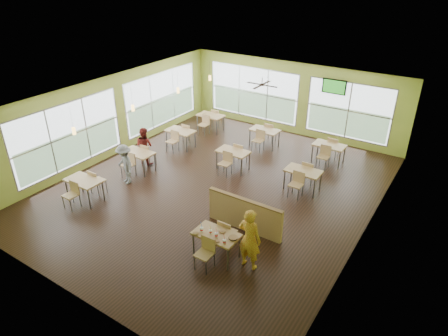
{
  "coord_description": "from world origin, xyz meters",
  "views": [
    {
      "loc": [
        6.74,
        -9.9,
        7.08
      ],
      "look_at": [
        0.63,
        -0.54,
        1.2
      ],
      "focal_mm": 32.0,
      "sensor_mm": 36.0,
      "label": 1
    }
  ],
  "objects": [
    {
      "name": "cup_yellow",
      "position": [
        1.87,
        -3.08,
        0.81
      ],
      "size": [
        0.08,
        0.08,
        0.3
      ],
      "color": "white",
      "rests_on": "main_table"
    },
    {
      "name": "ketchup_cup",
      "position": [
        2.41,
        -3.23,
        0.76
      ],
      "size": [
        0.06,
        0.06,
        0.03
      ],
      "primitive_type": "cylinder",
      "color": "#A22110",
      "rests_on": "main_table"
    },
    {
      "name": "food_basket",
      "position": [
        2.48,
        -2.95,
        0.78
      ],
      "size": [
        0.25,
        0.25,
        0.06
      ],
      "color": "black",
      "rests_on": "main_table"
    },
    {
      "name": "patron_maroon",
      "position": [
        -3.42,
        0.08,
        0.73
      ],
      "size": [
        0.72,
        0.56,
        1.46
      ],
      "primitive_type": "imported",
      "rotation": [
        0.0,
        0.0,
        3.13
      ],
      "color": "maroon",
      "rests_on": "floor"
    },
    {
      "name": "man_plaid",
      "position": [
        2.9,
        -2.85,
        0.86
      ],
      "size": [
        0.64,
        0.43,
        1.73
      ],
      "primitive_type": "imported",
      "rotation": [
        0.0,
        0.0,
        3.12
      ],
      "color": "#D16217",
      "rests_on": "floor"
    },
    {
      "name": "ceiling_fan",
      "position": [
        -0.0,
        3.0,
        2.95
      ],
      "size": [
        1.25,
        1.25,
        0.29
      ],
      "color": "#2D2119",
      "rests_on": "ceiling"
    },
    {
      "name": "main_table",
      "position": [
        2.0,
        -3.0,
        0.63
      ],
      "size": [
        1.22,
        1.52,
        0.87
      ],
      "color": "tan",
      "rests_on": "floor"
    },
    {
      "name": "pendant_lights",
      "position": [
        -3.2,
        0.68,
        2.45
      ],
      "size": [
        0.11,
        7.31,
        0.86
      ],
      "color": "#2D2119",
      "rests_on": "ceiling"
    },
    {
      "name": "dining_tables",
      "position": [
        -1.05,
        1.71,
        0.63
      ],
      "size": [
        6.92,
        8.72,
        0.87
      ],
      "color": "tan",
      "rests_on": "floor"
    },
    {
      "name": "room",
      "position": [
        0.0,
        0.0,
        1.6
      ],
      "size": [
        12.0,
        12.04,
        3.2
      ],
      "color": "black",
      "rests_on": "ground"
    },
    {
      "name": "wrapper_right",
      "position": [
        2.21,
        -3.27,
        0.77
      ],
      "size": [
        0.15,
        0.14,
        0.03
      ],
      "primitive_type": "ellipsoid",
      "rotation": [
        0.0,
        0.0,
        -0.14
      ],
      "color": "#AA8052",
      "rests_on": "main_table"
    },
    {
      "name": "patron_grey",
      "position": [
        -2.91,
        -1.45,
        0.73
      ],
      "size": [
        1.07,
        0.84,
        1.45
      ],
      "primitive_type": "imported",
      "rotation": [
        0.0,
        0.0,
        -0.36
      ],
      "color": "slate",
      "rests_on": "floor"
    },
    {
      "name": "cup_red_near",
      "position": [
        2.08,
        -3.12,
        0.82
      ],
      "size": [
        0.1,
        0.1,
        0.36
      ],
      "color": "white",
      "rests_on": "main_table"
    },
    {
      "name": "cup_blue",
      "position": [
        1.63,
        -3.14,
        0.82
      ],
      "size": [
        0.1,
        0.1,
        0.35
      ],
      "color": "white",
      "rests_on": "main_table"
    },
    {
      "name": "wrapper_left",
      "position": [
        1.56,
        -3.3,
        0.77
      ],
      "size": [
        0.2,
        0.19,
        0.04
      ],
      "primitive_type": "ellipsoid",
      "rotation": [
        0.0,
        0.0,
        0.28
      ],
      "color": "#AA8052",
      "rests_on": "main_table"
    },
    {
      "name": "wrapper_mid",
      "position": [
        2.09,
        -2.86,
        0.77
      ],
      "size": [
        0.22,
        0.2,
        0.05
      ],
      "primitive_type": "ellipsoid",
      "rotation": [
        0.0,
        0.0,
        -0.23
      ],
      "color": "#AA8052",
      "rests_on": "main_table"
    },
    {
      "name": "half_wall_divider",
      "position": [
        2.0,
        -1.55,
        0.52
      ],
      "size": [
        2.4,
        0.14,
        1.04
      ],
      "color": "tan",
      "rests_on": "floor"
    },
    {
      "name": "tv_backwall",
      "position": [
        1.8,
        5.9,
        2.45
      ],
      "size": [
        1.0,
        0.07,
        0.6
      ],
      "color": "black",
      "rests_on": "wall_back"
    },
    {
      "name": "window_bays",
      "position": [
        -2.65,
        3.08,
        1.48
      ],
      "size": [
        9.24,
        10.24,
        2.38
      ],
      "color": "white",
      "rests_on": "room"
    },
    {
      "name": "cup_red_far",
      "position": [
        2.4,
        -3.23,
        0.82
      ],
      "size": [
        0.09,
        0.09,
        0.33
      ],
      "color": "white",
      "rests_on": "main_table"
    }
  ]
}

